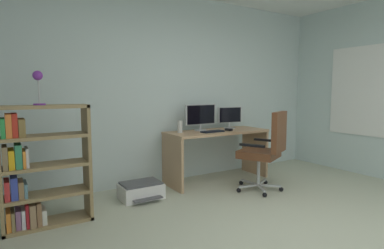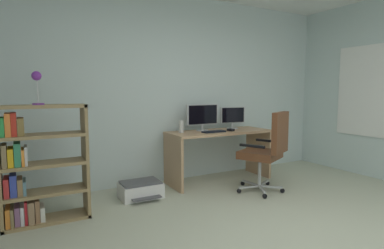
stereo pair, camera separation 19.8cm
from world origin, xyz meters
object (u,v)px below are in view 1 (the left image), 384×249
computer_mouse (229,130)px  desk_lamp (38,82)px  printer (141,190)px  desk (217,144)px  monitor_secondary (230,116)px  bookshelf (36,170)px  desktop_speaker (180,127)px  keyboard (212,131)px  monitor_main (201,116)px  office_chair (266,148)px

computer_mouse → desk_lamp: bearing=170.0°
printer → desk: bearing=6.9°
desk → monitor_secondary: size_ratio=3.83×
computer_mouse → desk_lamp: (-2.51, -0.27, 0.65)m
monitor_secondary → bookshelf: bearing=-169.8°
monitor_secondary → desk_lamp: bearing=-169.5°
monitor_secondary → desktop_speaker: (-0.91, -0.05, -0.11)m
desk_lamp → bookshelf: bearing=179.4°
desk → computer_mouse: computer_mouse is taller
bookshelf → desktop_speaker: bearing=13.7°
keyboard → bookshelf: 2.31m
desk_lamp → printer: desk_lamp is taller
monitor_main → computer_mouse: (0.34, -0.23, -0.21)m
computer_mouse → desk_lamp: size_ratio=0.31×
monitor_secondary → printer: size_ratio=0.79×
keyboard → office_chair: 0.78m
desk → office_chair: office_chair is taller
desk → keyboard: (-0.17, -0.12, 0.21)m
desk → monitor_main: 0.48m
desk → bookshelf: bearing=-171.1°
desk → monitor_secondary: bearing=19.9°
office_chair → monitor_main: bearing=118.0°
monitor_main → printer: size_ratio=1.04×
computer_mouse → desk_lamp: 2.61m
monitor_secondary → computer_mouse: size_ratio=4.00×
printer → monitor_main: bearing=14.4°
monitor_secondary → office_chair: (-0.08, -0.87, -0.35)m
desktop_speaker → monitor_secondary: bearing=3.0°
computer_mouse → desktop_speaker: bearing=149.4°
monitor_main → desk_lamp: bearing=-167.0°
monitor_main → keyboard: monitor_main is taller
monitor_secondary → monitor_main: bearing=-180.0°
desk → keyboard: size_ratio=4.51×
monitor_main → desk_lamp: size_ratio=1.62×
keyboard → office_chair: office_chair is taller
bookshelf → keyboard: bearing=6.6°
desk_lamp → printer: bearing=11.6°
desk_lamp → desk: bearing=9.1°
computer_mouse → printer: 1.55m
computer_mouse → bookshelf: size_ratio=0.08×
monitor_main → bookshelf: bearing=-167.4°
desk → office_chair: size_ratio=1.44×
desktop_speaker → desk_lamp: size_ratio=0.52×
desktop_speaker → bookshelf: bookshelf is taller
monitor_main → desktop_speaker: (-0.37, -0.05, -0.14)m
office_chair → keyboard: bearing=123.0°
computer_mouse → printer: size_ratio=0.20×
monitor_main → computer_mouse: bearing=-34.3°
computer_mouse → printer: bearing=165.5°
keyboard → desktop_speaker: size_ratio=2.00×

